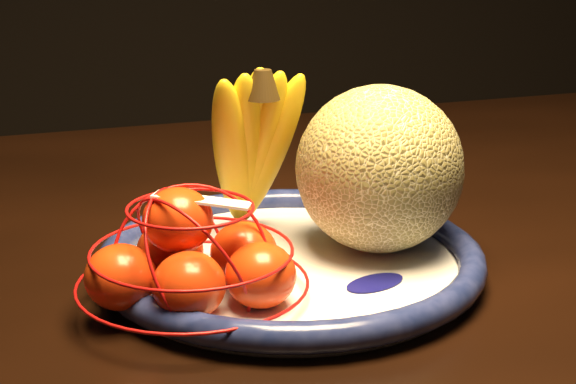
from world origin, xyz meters
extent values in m
cube|color=black|center=(-0.06, 0.10, 0.76)|extent=(1.66, 1.11, 0.04)
cylinder|color=white|center=(-0.08, -0.03, 0.79)|extent=(0.30, 0.30, 0.01)
torus|color=#09123A|center=(-0.08, -0.03, 0.80)|extent=(0.33, 0.33, 0.02)
cylinder|color=white|center=(-0.08, -0.03, 0.79)|extent=(0.14, 0.14, 0.00)
ellipsoid|color=#0E0F5F|center=(-0.02, -0.09, 0.80)|extent=(0.12, 0.10, 0.00)
ellipsoid|color=#0E0F5F|center=(-0.11, 0.05, 0.80)|extent=(0.08, 0.11, 0.00)
ellipsoid|color=#0E0F5F|center=(-0.17, -0.03, 0.80)|extent=(0.09, 0.05, 0.00)
sphere|color=olive|center=(0.00, -0.02, 0.87)|extent=(0.14, 0.14, 0.14)
ellipsoid|color=gold|center=(-0.11, 0.04, 0.88)|extent=(0.07, 0.10, 0.16)
ellipsoid|color=gold|center=(-0.11, 0.04, 0.88)|extent=(0.04, 0.09, 0.16)
ellipsoid|color=gold|center=(-0.10, 0.05, 0.88)|extent=(0.05, 0.09, 0.17)
ellipsoid|color=gold|center=(-0.09, 0.05, 0.88)|extent=(0.07, 0.10, 0.16)
ellipsoid|color=gold|center=(-0.08, 0.05, 0.88)|extent=(0.09, 0.10, 0.16)
cone|color=black|center=(-0.10, 0.05, 0.95)|extent=(0.03, 0.03, 0.03)
ellipsoid|color=#FF400B|center=(-0.22, -0.09, 0.82)|extent=(0.05, 0.05, 0.05)
ellipsoid|color=#FF400B|center=(-0.17, -0.12, 0.82)|extent=(0.05, 0.05, 0.05)
ellipsoid|color=#FF400B|center=(-0.12, -0.11, 0.82)|extent=(0.05, 0.05, 0.05)
ellipsoid|color=#FF400B|center=(-0.18, -0.05, 0.82)|extent=(0.05, 0.05, 0.05)
ellipsoid|color=#FF400B|center=(-0.12, -0.06, 0.82)|extent=(0.05, 0.05, 0.05)
ellipsoid|color=#FF400B|center=(-0.18, -0.08, 0.86)|extent=(0.05, 0.05, 0.05)
torus|color=#B40D0C|center=(-0.17, -0.08, 0.81)|extent=(0.22, 0.22, 0.00)
torus|color=#B40D0C|center=(-0.17, -0.08, 0.83)|extent=(0.20, 0.20, 0.00)
torus|color=#B40D0C|center=(-0.17, -0.08, 0.87)|extent=(0.12, 0.12, 0.00)
torus|color=#B40D0C|center=(-0.17, -0.08, 0.82)|extent=(0.12, 0.05, 0.11)
torus|color=#B40D0C|center=(-0.17, -0.08, 0.82)|extent=(0.10, 0.13, 0.11)
torus|color=#B40D0C|center=(-0.17, -0.08, 0.82)|extent=(0.11, 0.13, 0.11)
cube|color=white|center=(-0.16, -0.08, 0.87)|extent=(0.08, 0.05, 0.01)
camera|label=1|loc=(-0.23, -0.70, 1.07)|focal=55.00mm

